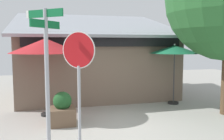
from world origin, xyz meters
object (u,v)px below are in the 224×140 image
(stop_sign, at_px, (79,68))
(patio_umbrella_forest_green_center, at_px, (175,50))
(patio_umbrella_crimson_left, at_px, (45,46))
(sidewalk_planter, at_px, (63,110))
(street_sign_post, at_px, (47,70))

(stop_sign, bearing_deg, patio_umbrella_forest_green_center, 39.42)
(stop_sign, distance_m, patio_umbrella_forest_green_center, 5.74)
(stop_sign, distance_m, patio_umbrella_crimson_left, 3.36)
(stop_sign, distance_m, sidewalk_planter, 2.62)
(stop_sign, xyz_separation_m, patio_umbrella_crimson_left, (-0.72, 3.25, 0.46))
(patio_umbrella_crimson_left, distance_m, sidewalk_planter, 2.34)
(street_sign_post, relative_size, sidewalk_planter, 3.12)
(stop_sign, height_order, patio_umbrella_crimson_left, stop_sign)
(stop_sign, height_order, sidewalk_planter, stop_sign)
(street_sign_post, xyz_separation_m, patio_umbrella_crimson_left, (-0.01, 3.47, 0.46))
(patio_umbrella_forest_green_center, bearing_deg, street_sign_post, -143.07)
(street_sign_post, relative_size, patio_umbrella_crimson_left, 1.17)
(street_sign_post, distance_m, patio_umbrella_crimson_left, 3.50)
(street_sign_post, relative_size, stop_sign, 1.16)
(patio_umbrella_crimson_left, relative_size, patio_umbrella_forest_green_center, 1.10)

